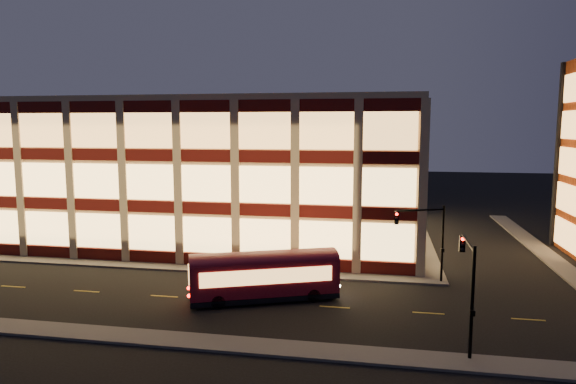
# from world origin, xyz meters

# --- Properties ---
(ground) EXTENTS (200.00, 200.00, 0.00)m
(ground) POSITION_xyz_m (0.00, 0.00, 0.00)
(ground) COLOR black
(ground) RESTS_ON ground
(sidewalk_office_south) EXTENTS (54.00, 2.00, 0.15)m
(sidewalk_office_south) POSITION_xyz_m (-3.00, 1.00, 0.07)
(sidewalk_office_south) COLOR #514F4C
(sidewalk_office_south) RESTS_ON ground
(sidewalk_office_east) EXTENTS (2.00, 30.00, 0.15)m
(sidewalk_office_east) POSITION_xyz_m (23.00, 17.00, 0.07)
(sidewalk_office_east) COLOR #514F4C
(sidewalk_office_east) RESTS_ON ground
(sidewalk_tower_west) EXTENTS (2.00, 30.00, 0.15)m
(sidewalk_tower_west) POSITION_xyz_m (34.00, 17.00, 0.07)
(sidewalk_tower_west) COLOR #514F4C
(sidewalk_tower_west) RESTS_ON ground
(sidewalk_near) EXTENTS (100.00, 2.00, 0.15)m
(sidewalk_near) POSITION_xyz_m (0.00, -13.00, 0.07)
(sidewalk_near) COLOR #514F4C
(sidewalk_near) RESTS_ON ground
(office_building) EXTENTS (50.45, 30.45, 14.50)m
(office_building) POSITION_xyz_m (-2.91, 16.91, 7.25)
(office_building) COLOR tan
(office_building) RESTS_ON ground
(traffic_signal_far) EXTENTS (3.79, 1.87, 6.00)m
(traffic_signal_far) POSITION_xyz_m (22.21, 0.24, 4.11)
(traffic_signal_far) COLOR black
(traffic_signal_far) RESTS_ON ground
(traffic_signal_near) EXTENTS (0.32, 4.45, 6.00)m
(traffic_signal_near) POSITION_xyz_m (23.50, -11.03, 4.13)
(traffic_signal_near) COLOR black
(traffic_signal_near) RESTS_ON ground
(trolley_bus) EXTENTS (10.29, 6.14, 3.41)m
(trolley_bus) POSITION_xyz_m (11.08, -5.42, 1.89)
(trolley_bus) COLOR maroon
(trolley_bus) RESTS_ON ground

